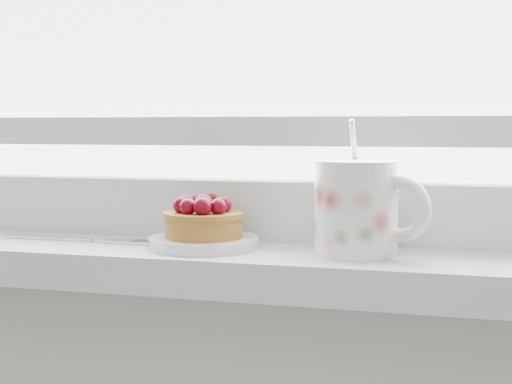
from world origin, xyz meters
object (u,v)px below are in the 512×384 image
(raspberry_tart, at_px, (204,218))
(fork, at_px, (81,239))
(floral_mug, at_px, (359,206))
(saucer, at_px, (204,242))

(raspberry_tart, relative_size, fork, 0.46)
(floral_mug, bearing_deg, fork, 178.85)
(raspberry_tart, height_order, floral_mug, floral_mug)
(saucer, distance_m, raspberry_tart, 0.03)
(raspberry_tart, xyz_separation_m, fork, (-0.16, 0.01, -0.03))
(saucer, height_order, raspberry_tart, raspberry_tart)
(saucer, distance_m, floral_mug, 0.18)
(saucer, bearing_deg, fork, 177.69)
(saucer, relative_size, raspberry_tart, 1.35)
(saucer, height_order, floral_mug, floral_mug)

